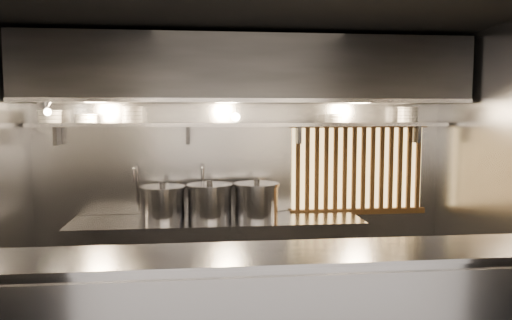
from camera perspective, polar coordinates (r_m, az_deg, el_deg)
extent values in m
plane|color=black|center=(4.09, 0.34, 16.68)|extent=(4.50, 4.50, 0.00)
plane|color=gray|center=(5.53, -1.48, -0.86)|extent=(4.50, 0.00, 4.50)
cube|color=#96969B|center=(3.19, 2.35, -10.68)|extent=(4.50, 0.56, 0.03)
cube|color=#96969B|center=(5.34, -4.39, -11.51)|extent=(3.00, 0.70, 0.90)
cube|color=#96969B|center=(5.32, -1.33, 4.08)|extent=(4.40, 0.34, 0.04)
cube|color=#2D2D30|center=(5.12, -1.12, 10.14)|extent=(4.40, 0.80, 0.65)
cube|color=#96969B|center=(4.71, -0.67, 6.84)|extent=(4.40, 0.03, 0.04)
cube|color=#F6C56E|center=(5.77, 11.50, -0.91)|extent=(1.50, 0.02, 0.92)
cube|color=brown|center=(5.69, 11.75, 3.95)|extent=(1.56, 0.06, 0.06)
cube|color=brown|center=(5.80, 11.57, -5.78)|extent=(1.56, 0.06, 0.06)
cube|color=brown|center=(5.55, 4.80, -1.06)|extent=(0.04, 0.04, 0.92)
cube|color=brown|center=(5.57, 5.88, -1.05)|extent=(0.04, 0.04, 0.92)
cube|color=brown|center=(5.60, 6.95, -1.03)|extent=(0.04, 0.04, 0.92)
cube|color=brown|center=(5.62, 8.02, -1.02)|extent=(0.04, 0.04, 0.92)
cube|color=brown|center=(5.65, 9.07, -1.00)|extent=(0.04, 0.04, 0.92)
cube|color=brown|center=(5.68, 10.11, -0.98)|extent=(0.04, 0.04, 0.92)
cube|color=brown|center=(5.71, 11.14, -0.97)|extent=(0.04, 0.04, 0.92)
cube|color=brown|center=(5.74, 12.16, -0.95)|extent=(0.04, 0.04, 0.92)
cube|color=brown|center=(5.78, 13.17, -0.94)|extent=(0.04, 0.04, 0.92)
cube|color=brown|center=(5.81, 14.17, -0.92)|extent=(0.04, 0.04, 0.92)
cube|color=brown|center=(5.85, 15.15, -0.90)|extent=(0.04, 0.04, 0.92)
cube|color=brown|center=(5.89, 16.12, -0.88)|extent=(0.04, 0.04, 0.92)
cube|color=brown|center=(5.93, 17.08, -0.87)|extent=(0.04, 0.04, 0.92)
cube|color=brown|center=(5.98, 18.02, -0.85)|extent=(0.04, 0.04, 0.92)
cylinder|color=silver|center=(5.53, -13.41, -3.20)|extent=(0.03, 0.03, 0.48)
sphere|color=silver|center=(5.50, -13.46, -0.72)|extent=(0.04, 0.04, 0.04)
cylinder|color=silver|center=(5.37, -13.63, -0.87)|extent=(0.03, 0.26, 0.03)
sphere|color=silver|center=(5.25, -13.81, -1.02)|extent=(0.04, 0.04, 0.04)
cylinder|color=silver|center=(5.25, -13.79, -1.78)|extent=(0.03, 0.03, 0.14)
cylinder|color=silver|center=(5.49, -6.13, -3.14)|extent=(0.03, 0.03, 0.48)
sphere|color=silver|center=(5.46, -6.15, -0.65)|extent=(0.04, 0.04, 0.04)
cylinder|color=silver|center=(5.33, -6.14, -0.80)|extent=(0.03, 0.26, 0.03)
sphere|color=silver|center=(5.20, -6.14, -0.95)|extent=(0.04, 0.04, 0.04)
cylinder|color=silver|center=(5.21, -6.13, -1.71)|extent=(0.03, 0.03, 0.14)
cone|color=#96969B|center=(5.04, -23.00, 5.75)|extent=(0.25, 0.27, 0.20)
sphere|color=#FFE0B2|center=(5.01, -22.71, 5.08)|extent=(0.07, 0.07, 0.07)
cylinder|color=#2D2D30|center=(5.14, -22.72, 6.64)|extent=(0.02, 0.22, 0.02)
cylinder|color=#2D2D30|center=(5.19, -2.32, 5.81)|extent=(0.01, 0.01, 0.12)
sphere|color=#FFE0B2|center=(5.19, -2.32, 4.93)|extent=(0.09, 0.09, 0.09)
cylinder|color=#96969B|center=(5.26, -10.62, -5.02)|extent=(0.51, 0.51, 0.32)
cylinder|color=#96969B|center=(5.23, -10.66, -3.13)|extent=(0.54, 0.54, 0.03)
cylinder|color=#2D2D30|center=(5.22, -10.66, -2.75)|extent=(0.06, 0.06, 0.04)
cylinder|color=#96969B|center=(5.23, -5.30, -4.92)|extent=(0.49, 0.49, 0.34)
cylinder|color=#96969B|center=(5.20, -5.32, -2.93)|extent=(0.52, 0.52, 0.03)
cylinder|color=#2D2D30|center=(5.19, -5.32, -2.55)|extent=(0.06, 0.06, 0.04)
cylinder|color=#96969B|center=(5.23, 0.07, -4.85)|extent=(0.51, 0.51, 0.34)
cylinder|color=#96969B|center=(5.20, 0.07, -2.82)|extent=(0.55, 0.55, 0.03)
cylinder|color=#2D2D30|center=(5.20, 0.07, -2.44)|extent=(0.06, 0.06, 0.04)
cylinder|color=white|center=(5.52, -22.50, 4.14)|extent=(0.23, 0.23, 0.03)
cylinder|color=white|center=(5.52, -22.51, 4.53)|extent=(0.23, 0.23, 0.03)
cylinder|color=white|center=(5.52, -22.52, 4.93)|extent=(0.23, 0.23, 0.03)
cylinder|color=white|center=(5.52, -22.53, 5.22)|extent=(0.24, 0.24, 0.01)
cylinder|color=white|center=(5.43, -18.80, 4.24)|extent=(0.22, 0.22, 0.03)
cylinder|color=white|center=(5.43, -18.81, 4.65)|extent=(0.22, 0.22, 0.03)
cylinder|color=white|center=(5.43, -18.82, 4.94)|extent=(0.23, 0.23, 0.01)
cylinder|color=white|center=(5.35, -13.95, 4.36)|extent=(0.21, 0.21, 0.03)
cylinder|color=white|center=(5.35, -13.96, 4.77)|extent=(0.21, 0.21, 0.03)
cylinder|color=white|center=(5.35, -13.97, 5.17)|extent=(0.21, 0.21, 0.03)
cylinder|color=white|center=(5.35, -13.98, 5.58)|extent=(0.21, 0.21, 0.03)
cylinder|color=white|center=(5.35, -13.99, 5.88)|extent=(0.23, 0.23, 0.01)
cylinder|color=white|center=(5.49, 8.83, 4.47)|extent=(0.19, 0.19, 0.03)
cylinder|color=white|center=(5.49, 8.84, 4.87)|extent=(0.19, 0.19, 0.03)
cylinder|color=white|center=(5.49, 8.84, 5.16)|extent=(0.21, 0.21, 0.01)
cylinder|color=white|center=(5.77, 16.93, 4.34)|extent=(0.22, 0.22, 0.03)
cylinder|color=white|center=(5.77, 16.94, 4.72)|extent=(0.22, 0.22, 0.03)
cylinder|color=white|center=(5.77, 16.95, 5.10)|extent=(0.22, 0.22, 0.03)
cylinder|color=white|center=(5.77, 16.96, 5.47)|extent=(0.22, 0.22, 0.03)
cylinder|color=white|center=(5.77, 16.97, 5.75)|extent=(0.23, 0.23, 0.01)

